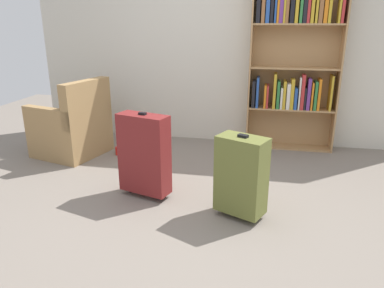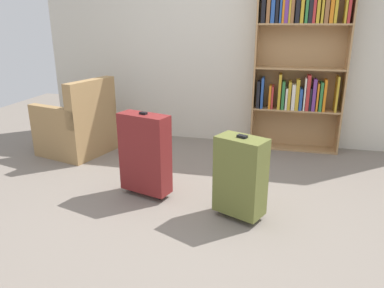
{
  "view_description": "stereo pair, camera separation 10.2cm",
  "coord_description": "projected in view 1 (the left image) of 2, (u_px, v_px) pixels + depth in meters",
  "views": [
    {
      "loc": [
        0.55,
        -2.74,
        1.54
      ],
      "look_at": [
        -0.04,
        0.12,
        0.55
      ],
      "focal_mm": 34.49,
      "sensor_mm": 36.0,
      "label": 1
    },
    {
      "loc": [
        0.64,
        -2.71,
        1.54
      ],
      "look_at": [
        -0.04,
        0.12,
        0.55
      ],
      "focal_mm": 34.49,
      "sensor_mm": 36.0,
      "label": 2
    }
  ],
  "objects": [
    {
      "name": "suitcase_olive",
      "position": [
        241.0,
        175.0,
        2.92
      ],
      "size": [
        0.44,
        0.36,
        0.7
      ],
      "color": "brown",
      "rests_on": "ground"
    },
    {
      "name": "back_wall",
      "position": [
        225.0,
        40.0,
        4.6
      ],
      "size": [
        4.94,
        0.1,
        2.6
      ],
      "primitive_type": "cube",
      "color": "beige",
      "rests_on": "ground"
    },
    {
      "name": "ground_plane",
      "position": [
        193.0,
        210.0,
        3.14
      ],
      "size": [
        8.64,
        8.64,
        0.0
      ],
      "primitive_type": "plane",
      "color": "slate"
    },
    {
      "name": "bookshelf",
      "position": [
        294.0,
        58.0,
        4.34
      ],
      "size": [
        1.05,
        0.25,
        1.97
      ],
      "color": "#A87F51",
      "rests_on": "ground"
    },
    {
      "name": "mug",
      "position": [
        119.0,
        151.0,
        4.41
      ],
      "size": [
        0.12,
        0.08,
        0.1
      ],
      "color": "red",
      "rests_on": "ground"
    },
    {
      "name": "suitcase_dark_red",
      "position": [
        144.0,
        154.0,
        3.27
      ],
      "size": [
        0.49,
        0.3,
        0.79
      ],
      "color": "maroon",
      "rests_on": "ground"
    },
    {
      "name": "armchair",
      "position": [
        73.0,
        128.0,
        4.35
      ],
      "size": [
        0.86,
        0.86,
        0.9
      ],
      "color": "#9E7A4C",
      "rests_on": "ground"
    }
  ]
}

